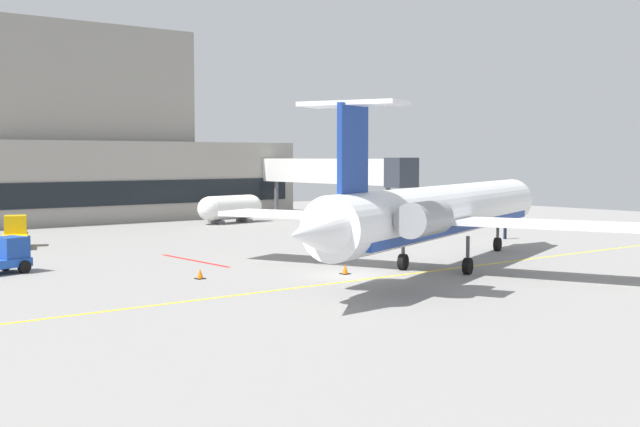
{
  "coord_description": "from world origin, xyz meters",
  "views": [
    {
      "loc": [
        -28.88,
        -33.52,
        6.35
      ],
      "look_at": [
        1.75,
        4.6,
        3.0
      ],
      "focal_mm": 47.04,
      "sensor_mm": 36.0,
      "label": 1
    }
  ],
  "objects_px": {
    "baggage_tug": "(15,233)",
    "pushback_tractor": "(1,257)",
    "fuel_tank": "(230,208)",
    "marshaller": "(505,226)",
    "regional_jet": "(441,212)"
  },
  "relations": [
    {
      "from": "baggage_tug",
      "to": "pushback_tractor",
      "type": "xyz_separation_m",
      "value": [
        -5.14,
        -12.76,
        -0.08
      ]
    },
    {
      "from": "pushback_tractor",
      "to": "fuel_tank",
      "type": "relative_size",
      "value": 0.55
    },
    {
      "from": "fuel_tank",
      "to": "marshaller",
      "type": "bearing_deg",
      "value": -73.04
    },
    {
      "from": "baggage_tug",
      "to": "fuel_tank",
      "type": "height_order",
      "value": "fuel_tank"
    },
    {
      "from": "baggage_tug",
      "to": "fuel_tank",
      "type": "xyz_separation_m",
      "value": [
        23.31,
        8.69,
        0.48
      ]
    },
    {
      "from": "pushback_tractor",
      "to": "fuel_tank",
      "type": "distance_m",
      "value": 35.63
    },
    {
      "from": "regional_jet",
      "to": "pushback_tractor",
      "type": "xyz_separation_m",
      "value": [
        -19.51,
        13.99,
        -2.34
      ]
    },
    {
      "from": "regional_jet",
      "to": "pushback_tractor",
      "type": "height_order",
      "value": "regional_jet"
    },
    {
      "from": "fuel_tank",
      "to": "marshaller",
      "type": "height_order",
      "value": "fuel_tank"
    },
    {
      "from": "baggage_tug",
      "to": "marshaller",
      "type": "relative_size",
      "value": 2.1
    },
    {
      "from": "pushback_tractor",
      "to": "marshaller",
      "type": "relative_size",
      "value": 2.0
    },
    {
      "from": "marshaller",
      "to": "fuel_tank",
      "type": "bearing_deg",
      "value": 106.96
    },
    {
      "from": "baggage_tug",
      "to": "pushback_tractor",
      "type": "bearing_deg",
      "value": -111.94
    },
    {
      "from": "fuel_tank",
      "to": "regional_jet",
      "type": "bearing_deg",
      "value": -104.16
    },
    {
      "from": "regional_jet",
      "to": "baggage_tug",
      "type": "xyz_separation_m",
      "value": [
        -14.37,
        26.74,
        -2.25
      ]
    }
  ]
}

